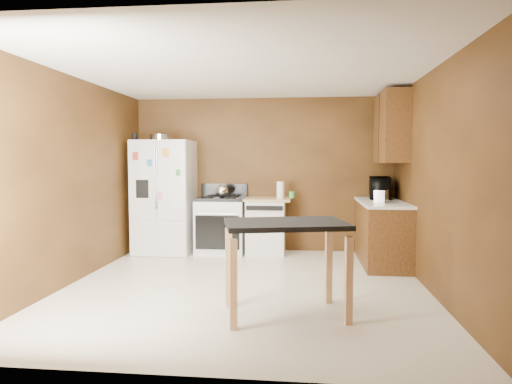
% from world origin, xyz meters
% --- Properties ---
extents(floor, '(4.50, 4.50, 0.00)m').
position_xyz_m(floor, '(0.00, 0.00, 0.00)').
color(floor, silver).
rests_on(floor, ground).
extents(ceiling, '(4.50, 4.50, 0.00)m').
position_xyz_m(ceiling, '(0.00, 0.00, 2.50)').
color(ceiling, white).
rests_on(ceiling, ground).
extents(wall_back, '(4.20, 0.00, 4.20)m').
position_xyz_m(wall_back, '(0.00, 2.25, 1.25)').
color(wall_back, brown).
rests_on(wall_back, ground).
extents(wall_front, '(4.20, 0.00, 4.20)m').
position_xyz_m(wall_front, '(0.00, -2.25, 1.25)').
color(wall_front, brown).
rests_on(wall_front, ground).
extents(wall_left, '(0.00, 4.50, 4.50)m').
position_xyz_m(wall_left, '(-2.10, 0.00, 1.25)').
color(wall_left, brown).
rests_on(wall_left, ground).
extents(wall_right, '(0.00, 4.50, 4.50)m').
position_xyz_m(wall_right, '(2.10, 0.00, 1.25)').
color(wall_right, brown).
rests_on(wall_right, ground).
extents(roasting_pan, '(0.38, 0.38, 0.09)m').
position_xyz_m(roasting_pan, '(-1.59, 1.87, 1.85)').
color(roasting_pan, silver).
rests_on(roasting_pan, refrigerator).
extents(pen_cup, '(0.07, 0.07, 0.11)m').
position_xyz_m(pen_cup, '(-1.99, 1.77, 1.86)').
color(pen_cup, black).
rests_on(pen_cup, refrigerator).
extents(kettle, '(0.20, 0.20, 0.20)m').
position_xyz_m(kettle, '(-0.60, 1.80, 1.00)').
color(kettle, silver).
rests_on(kettle, gas_range).
extents(paper_towel, '(0.15, 0.15, 0.26)m').
position_xyz_m(paper_towel, '(0.31, 1.86, 1.02)').
color(paper_towel, white).
rests_on(paper_towel, dishwasher).
extents(green_canister, '(0.12, 0.12, 0.10)m').
position_xyz_m(green_canister, '(0.48, 1.99, 0.94)').
color(green_canister, green).
rests_on(green_canister, dishwasher).
extents(toaster, '(0.23, 0.28, 0.18)m').
position_xyz_m(toaster, '(1.75, 1.22, 0.99)').
color(toaster, silver).
rests_on(toaster, right_cabinets).
extents(microwave, '(0.42, 0.58, 0.30)m').
position_xyz_m(microwave, '(1.83, 1.88, 1.05)').
color(microwave, black).
rests_on(microwave, right_cabinets).
extents(refrigerator, '(0.90, 0.80, 1.80)m').
position_xyz_m(refrigerator, '(-1.55, 1.86, 0.90)').
color(refrigerator, white).
rests_on(refrigerator, ground).
extents(gas_range, '(0.76, 0.68, 1.10)m').
position_xyz_m(gas_range, '(-0.64, 1.92, 0.46)').
color(gas_range, white).
rests_on(gas_range, ground).
extents(dishwasher, '(0.78, 0.63, 0.89)m').
position_xyz_m(dishwasher, '(0.08, 1.95, 0.45)').
color(dishwasher, white).
rests_on(dishwasher, ground).
extents(right_cabinets, '(0.63, 1.58, 2.45)m').
position_xyz_m(right_cabinets, '(1.84, 1.48, 0.91)').
color(right_cabinets, brown).
rests_on(right_cabinets, ground).
extents(island, '(1.27, 0.99, 0.91)m').
position_xyz_m(island, '(0.51, -0.93, 0.76)').
color(island, black).
rests_on(island, ground).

